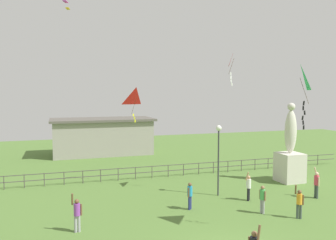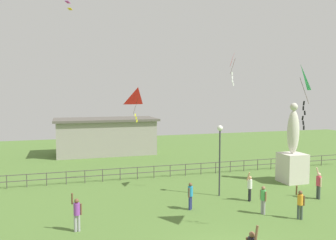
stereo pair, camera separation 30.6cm
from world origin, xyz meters
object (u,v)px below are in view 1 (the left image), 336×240
at_px(person_1, 190,194).
at_px(person_4, 299,202).
at_px(person_5, 249,186).
at_px(person_6, 77,213).
at_px(kite_2, 300,80).
at_px(person_0, 262,198).
at_px(kite_0, 234,59).
at_px(lamppost, 219,145).
at_px(kite_3, 136,98).
at_px(person_2, 317,183).
at_px(statue_monument, 290,157).

xyz_separation_m(person_1, person_4, (4.93, -3.09, 0.01)).
height_order(person_5, person_6, person_6).
bearing_deg(kite_2, person_0, 87.10).
height_order(person_6, kite_2, kite_2).
bearing_deg(person_6, person_4, -8.90).
height_order(person_5, kite_0, kite_0).
xyz_separation_m(person_1, kite_2, (3.38, -4.81, 6.27)).
bearing_deg(person_6, lamppost, 20.12).
relative_size(kite_2, kite_3, 1.20).
bearing_deg(kite_2, kite_3, 114.81).
bearing_deg(lamppost, person_5, -49.68).
xyz_separation_m(person_2, kite_2, (-4.95, -4.35, 6.18)).
xyz_separation_m(lamppost, person_4, (2.21, -5.04, -2.40)).
xyz_separation_m(person_0, person_1, (-3.53, 1.83, -0.00)).
bearing_deg(kite_2, lamppost, 95.59).
bearing_deg(lamppost, statue_monument, 13.17).
xyz_separation_m(lamppost, kite_0, (0.94, -0.11, 5.41)).
bearing_deg(person_2, kite_0, 153.76).
distance_m(lamppost, kite_2, 7.81).
distance_m(statue_monument, person_0, 7.95).
distance_m(person_0, person_5, 2.30).
xyz_separation_m(person_5, kite_3, (-5.69, 5.70, 5.33)).
distance_m(person_0, person_6, 9.80).
bearing_deg(person_1, person_5, 5.89).
relative_size(person_6, kite_2, 0.64).
distance_m(person_6, kite_2, 11.98).
xyz_separation_m(person_0, kite_2, (-0.15, -2.98, 6.26)).
relative_size(person_1, person_6, 0.82).
height_order(statue_monument, person_4, statue_monument).
relative_size(person_2, person_4, 1.08).
height_order(person_0, person_4, person_4).
xyz_separation_m(person_0, person_4, (1.40, -1.25, 0.01)).
distance_m(person_1, kite_0, 8.83).
bearing_deg(person_5, person_6, -170.31).
distance_m(lamppost, person_4, 6.00).
bearing_deg(person_5, kite_0, 104.06).
bearing_deg(person_0, person_2, 15.95).
height_order(person_1, kite_2, kite_2).
bearing_deg(statue_monument, kite_0, -163.77).
bearing_deg(lamppost, person_2, -23.22).
bearing_deg(kite_0, person_5, -75.94).
relative_size(person_0, person_5, 0.85).
bearing_deg(person_1, person_0, -27.46).
relative_size(person_4, kite_2, 0.61).
bearing_deg(person_2, person_1, 176.82).
bearing_deg(kite_2, person_2, 41.30).
bearing_deg(kite_3, kite_2, -65.19).
height_order(person_0, person_1, person_0).
relative_size(person_2, person_5, 1.07).
bearing_deg(kite_0, person_1, -153.30).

